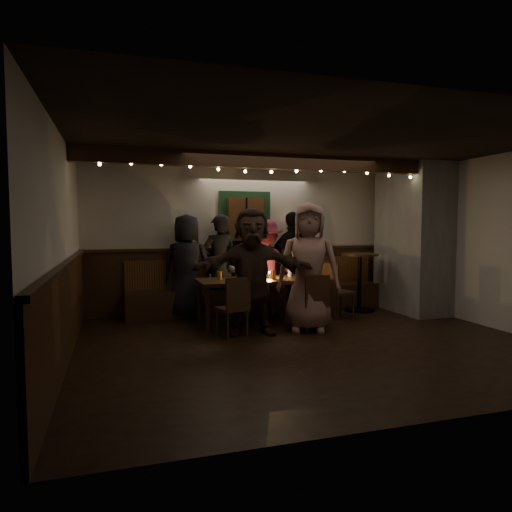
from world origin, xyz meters
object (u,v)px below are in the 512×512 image
object	(u,v)px
chair_end	(335,287)
person_a	(187,266)
chair_near_right	(314,300)
person_c	(248,272)
person_f	(252,271)
dining_table	(260,283)
high_top	(360,275)
person_g	(309,267)
chair_near_left	(235,303)
person_b	(220,265)
person_d	(266,267)
person_e	(294,262)

from	to	relation	value
chair_end	person_a	bearing A→B (deg)	162.91
chair_near_right	person_c	xyz separation A→B (m)	(-0.57, 1.48, 0.27)
chair_end	person_f	size ratio (longest dim) A/B	0.50
dining_table	person_c	xyz separation A→B (m)	(-0.00, 0.64, 0.10)
high_top	person_f	distance (m)	2.61
person_f	person_g	bearing A→B (deg)	7.27
chair_near_left	high_top	xyz separation A→B (m)	(2.63, 1.21, 0.18)
high_top	person_f	bearing A→B (deg)	-154.98
person_c	chair_end	bearing A→B (deg)	153.98
dining_table	person_c	size ratio (longest dim) A/B	1.32
person_b	person_f	distance (m)	1.48
high_top	person_d	bearing A→B (deg)	172.16
chair_end	person_f	world-z (taller)	person_f
high_top	dining_table	bearing A→B (deg)	-168.77
chair_near_left	chair_near_right	size ratio (longest dim) A/B	1.01
dining_table	chair_end	bearing A→B (deg)	-0.90
person_c	person_a	bearing A→B (deg)	-3.06
dining_table	person_a	bearing A→B (deg)	145.97
person_c	person_e	xyz separation A→B (m)	(0.88, 0.08, 0.15)
person_a	person_d	xyz separation A→B (m)	(1.35, -0.07, -0.04)
chair_end	person_b	bearing A→B (deg)	156.21
chair_end	person_a	xyz separation A→B (m)	(-2.36, 0.73, 0.35)
dining_table	person_g	size ratio (longest dim) A/B	1.04
chair_near_left	person_g	xyz separation A→B (m)	(1.13, 0.06, 0.47)
person_e	high_top	bearing A→B (deg)	155.46
person_d	person_g	xyz separation A→B (m)	(0.20, -1.38, 0.12)
person_c	person_e	distance (m)	0.89
person_b	person_g	bearing A→B (deg)	119.27
chair_end	person_e	distance (m)	0.95
chair_near_left	person_e	xyz separation A→B (m)	(1.49, 1.53, 0.42)
person_b	person_d	bearing A→B (deg)	166.47
dining_table	person_e	bearing A→B (deg)	39.72
dining_table	high_top	xyz separation A→B (m)	(2.02, 0.40, 0.02)
chair_end	person_g	world-z (taller)	person_g
chair_near_left	chair_end	world-z (taller)	chair_end
person_f	high_top	bearing A→B (deg)	35.49
high_top	person_c	xyz separation A→B (m)	(-2.02, 0.24, 0.08)
person_c	person_f	world-z (taller)	person_f
person_a	high_top	bearing A→B (deg)	-160.68
chair_near_left	person_b	bearing A→B (deg)	84.95
person_f	person_g	distance (m)	0.85
dining_table	person_g	distance (m)	0.95
person_e	person_g	world-z (taller)	person_g
dining_table	chair_end	size ratio (longest dim) A/B	2.15
person_a	person_g	xyz separation A→B (m)	(1.55, -1.45, 0.08)
chair_near_right	person_b	size ratio (longest dim) A/B	0.48
person_c	person_e	size ratio (longest dim) A/B	0.83
chair_end	person_e	size ratio (longest dim) A/B	0.51
chair_near_right	person_a	world-z (taller)	person_a
chair_near_left	person_e	size ratio (longest dim) A/B	0.47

